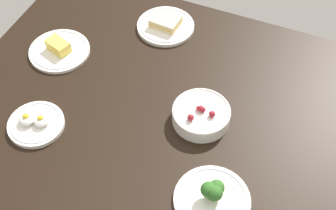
{
  "coord_description": "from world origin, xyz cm",
  "views": [
    {
      "loc": [
        -34.53,
        82.19,
        117.68
      ],
      "look_at": [
        0.0,
        0.0,
        6.0
      ],
      "focal_mm": 49.86,
      "sensor_mm": 36.0,
      "label": 1
    }
  ],
  "objects_px": {
    "plate_cheese": "(59,50)",
    "plate_broccoli": "(212,197)",
    "plate_eggs": "(36,123)",
    "bowl_berries": "(201,115)",
    "plate_sandwich": "(166,25)"
  },
  "relations": [
    {
      "from": "plate_sandwich",
      "to": "bowl_berries",
      "type": "distance_m",
      "value": 0.43
    },
    {
      "from": "plate_eggs",
      "to": "plate_cheese",
      "type": "xyz_separation_m",
      "value": [
        0.1,
        -0.3,
        -0.0
      ]
    },
    {
      "from": "plate_eggs",
      "to": "plate_cheese",
      "type": "height_order",
      "value": "plate_eggs"
    },
    {
      "from": "plate_broccoli",
      "to": "plate_eggs",
      "type": "bearing_deg",
      "value": -2.97
    },
    {
      "from": "plate_eggs",
      "to": "bowl_berries",
      "type": "height_order",
      "value": "bowl_berries"
    },
    {
      "from": "plate_eggs",
      "to": "bowl_berries",
      "type": "xyz_separation_m",
      "value": [
        -0.45,
        -0.21,
        0.01
      ]
    },
    {
      "from": "plate_eggs",
      "to": "plate_cheese",
      "type": "relative_size",
      "value": 0.82
    },
    {
      "from": "bowl_berries",
      "to": "plate_broccoli",
      "type": "distance_m",
      "value": 0.27
    },
    {
      "from": "plate_sandwich",
      "to": "plate_cheese",
      "type": "distance_m",
      "value": 0.38
    },
    {
      "from": "plate_eggs",
      "to": "bowl_berries",
      "type": "distance_m",
      "value": 0.5
    },
    {
      "from": "plate_sandwich",
      "to": "plate_broccoli",
      "type": "relative_size",
      "value": 0.99
    },
    {
      "from": "plate_cheese",
      "to": "plate_broccoli",
      "type": "relative_size",
      "value": 1.0
    },
    {
      "from": "bowl_berries",
      "to": "plate_eggs",
      "type": "bearing_deg",
      "value": 25.29
    },
    {
      "from": "plate_cheese",
      "to": "bowl_berries",
      "type": "xyz_separation_m",
      "value": [
        -0.55,
        0.09,
        0.01
      ]
    },
    {
      "from": "plate_cheese",
      "to": "plate_broccoli",
      "type": "bearing_deg",
      "value": 153.91
    }
  ]
}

